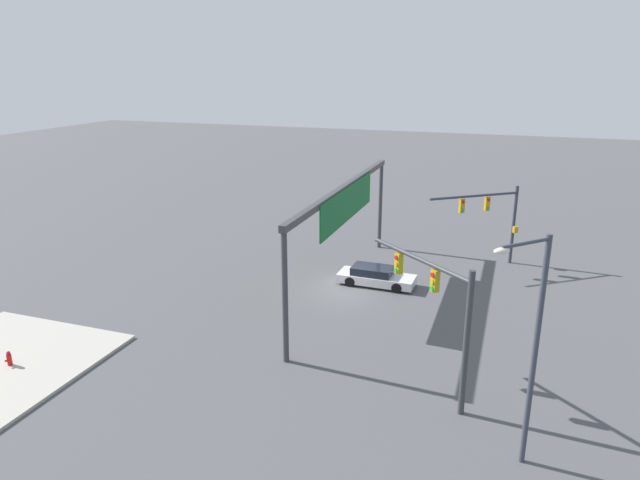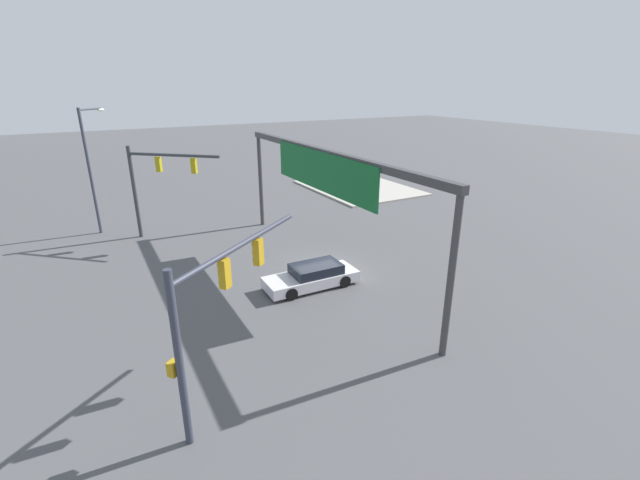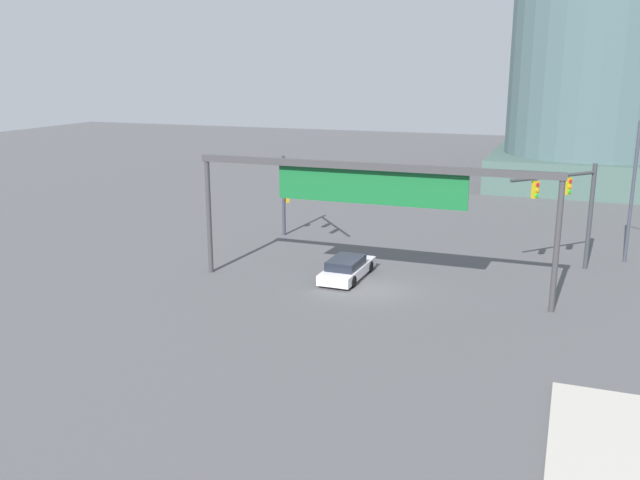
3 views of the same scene
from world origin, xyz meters
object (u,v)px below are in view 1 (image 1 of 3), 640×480
Objects in this scene: traffic_signal_near_corner at (493,212)px; traffic_signal_opposite_side at (441,303)px; fire_hydrant_on_curb at (9,359)px; streetlamp_curved_arm at (531,339)px; sedan_car_approaching at (375,276)px.

traffic_signal_near_corner is 0.92× the size of traffic_signal_opposite_side.
traffic_signal_opposite_side is at bearing 102.85° from fire_hydrant_on_curb.
traffic_signal_opposite_side is (17.74, -1.15, 0.39)m from traffic_signal_near_corner.
streetlamp_curved_arm reaches higher than traffic_signal_opposite_side.
traffic_signal_near_corner is at bearing 44.45° from sedan_car_approaching.
streetlamp_curved_arm is at bearing 175.69° from traffic_signal_opposite_side.
fire_hydrant_on_curb is (22.09, -20.23, -3.39)m from traffic_signal_near_corner.
traffic_signal_near_corner is at bearing -52.28° from traffic_signal_opposite_side.
traffic_signal_opposite_side is at bearing 49.10° from traffic_signal_near_corner.
sedan_car_approaching is (6.25, -6.65, -3.30)m from traffic_signal_near_corner.
traffic_signal_near_corner is 9.70m from sedan_car_approaching.
sedan_car_approaching is at bearing 6.01° from traffic_signal_near_corner.
fire_hydrant_on_curb is at bearing -44.20° from streetlamp_curved_arm.
traffic_signal_opposite_side reaches higher than traffic_signal_near_corner.
traffic_signal_opposite_side is 1.26× the size of sedan_car_approaching.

